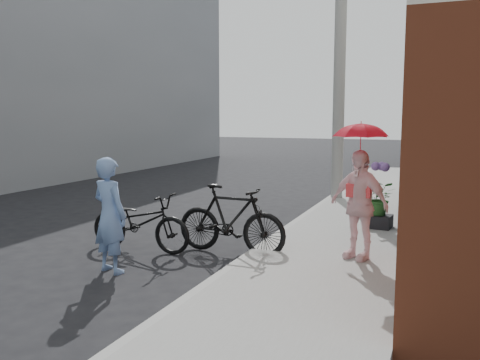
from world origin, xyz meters
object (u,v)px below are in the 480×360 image
Objects in this scene: utility_pole at (340,57)px; bike_left at (140,222)px; bike_right at (231,220)px; planter at (379,221)px; officer at (110,215)px; kimono_woman at (359,205)px.

bike_left is at bearing -109.02° from utility_pole.
planter is (1.96, 2.20, -0.30)m from bike_right.
bike_right is at bearing -112.03° from officer.
officer reaches higher than bike_left.
kimono_woman is (3.08, 1.52, 0.10)m from officer.
officer is 0.88× the size of bike_right.
bike_left is 3.37m from kimono_woman.
officer is at bearing -129.79° from kimono_woman.
utility_pole is 4.00× the size of bike_left.
planter is (3.35, 2.59, -0.23)m from bike_left.
officer reaches higher than bike_right.
bike_right is (1.15, 1.47, -0.25)m from officer.
kimono_woman is at bearing -91.04° from planter.
bike_left is at bearing -142.36° from planter.
officer is 4.85m from planter.
kimono_woman is at bearing -82.75° from bike_left.
bike_right is 4.16× the size of planter.
utility_pole is 6.02m from kimono_woman.
utility_pole reaches higher than kimono_woman.
bike_left is (-1.96, -5.69, -3.04)m from utility_pole.
bike_right is at bearing -154.60° from kimono_woman.
bike_right is at bearing -131.68° from planter.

